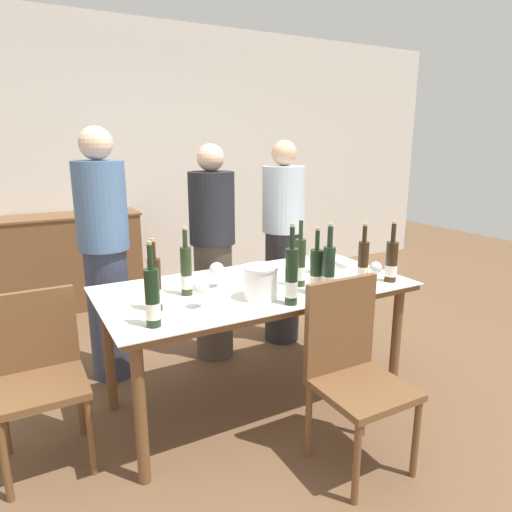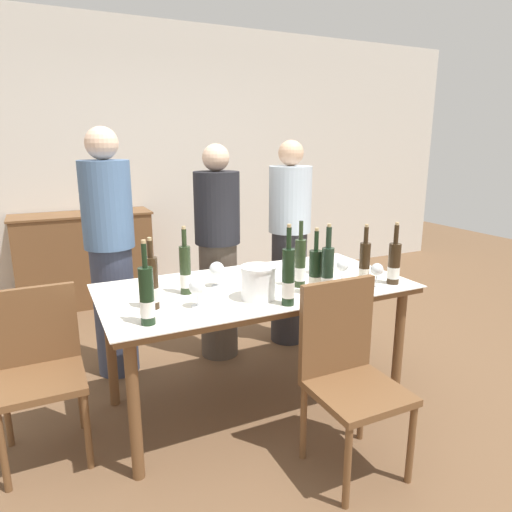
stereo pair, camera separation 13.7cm
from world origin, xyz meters
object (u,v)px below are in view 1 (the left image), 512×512
Objects in this scene: wine_bottle_3 at (329,272)px; wine_bottle_7 at (363,264)px; wine_bottle_0 at (300,264)px; person_guest_right at (283,244)px; wine_bottle_4 at (155,286)px; wine_bottle_5 at (152,299)px; sideboard_cabinet at (72,261)px; wine_bottle_8 at (391,262)px; wine_glass_1 at (376,269)px; person_host at (105,257)px; person_guest_left at (213,255)px; wine_bottle_1 at (186,272)px; chair_near_front at (352,363)px; wine_bottle_2 at (316,272)px; wine_glass_4 at (341,265)px; wine_bottle_6 at (291,278)px; wine_glass_0 at (314,257)px; wine_glass_3 at (200,288)px; wine_glass_2 at (217,270)px; chair_left_end at (38,367)px; ice_bucket at (261,281)px; dining_table at (256,297)px.

wine_bottle_7 is at bearing 14.20° from wine_bottle_3.
person_guest_right is (0.42, 0.87, -0.10)m from wine_bottle_0.
wine_bottle_4 is 0.92× the size of wine_bottle_5.
wine_bottle_8 reaches higher than sideboard_cabinet.
person_guest_right is (0.03, 1.08, -0.07)m from wine_glass_1.
person_host is at bearing 94.49° from wine_bottle_4.
person_guest_left is at bearing 117.69° from wine_bottle_7.
wine_bottle_1 is at bearing -146.73° from person_guest_right.
chair_near_front is at bearing -104.35° from wine_bottle_3.
wine_bottle_0 is at bearing 84.98° from chair_near_front.
wine_bottle_3 is at bearing -69.72° from sideboard_cabinet.
wine_bottle_8 is at bearing -16.89° from wine_bottle_1.
wine_glass_1 is at bearing -40.74° from person_host.
wine_bottle_5 is at bearing -109.49° from wine_bottle_4.
sideboard_cabinet is 3.46× the size of wine_bottle_2.
wine_glass_4 is (1.23, -2.56, 0.42)m from sideboard_cabinet.
wine_bottle_8 is at bearing -8.29° from wine_bottle_4.
wine_bottle_3 is 1.51m from person_host.
wine_bottle_3 is at bearing -109.54° from person_guest_right.
wine_bottle_6 reaches higher than chair_near_front.
wine_bottle_1 is at bearing -178.33° from wine_glass_0.
wine_glass_4 is at bearing -86.40° from wine_glass_0.
wine_glass_3 is 1.04m from person_guest_left.
wine_bottle_2 is at bearing -39.16° from wine_glass_2.
wine_bottle_0 is at bearing -25.95° from wine_glass_2.
chair_left_end is at bearing 170.76° from wine_glass_4.
wine_bottle_2 is 2.51× the size of wine_glass_4.
wine_bottle_2 is 0.93× the size of wine_bottle_5.
person_guest_right is at bearing 71.61° from chair_near_front.
wine_bottle_7 is at bearing -63.48° from sideboard_cabinet.
wine_glass_3 is at bearing 22.94° from wine_bottle_5.
person_guest_left is at bearing 51.34° from wine_bottle_4.
wine_bottle_2 is at bearing -10.71° from wine_bottle_4.
wine_bottle_7 reaches higher than chair_near_front.
wine_bottle_5 is at bearing 179.64° from wine_bottle_8.
wine_bottle_2 reaches higher than chair_near_front.
wine_bottle_2 is at bearing -11.47° from ice_bucket.
wine_bottle_2 is 0.89m from wine_bottle_4.
wine_bottle_6 is at bearing -171.21° from wine_bottle_7.
wine_glass_1 reaches higher than dining_table.
chair_near_front is (0.88, -0.37, -0.37)m from wine_bottle_5.
dining_table is 0.29m from ice_bucket.
wine_bottle_5 reaches higher than chair_near_front.
person_guest_right reaches higher than wine_bottle_2.
wine_glass_3 is at bearing -179.88° from wine_glass_4.
person_guest_left is 0.61m from person_guest_right.
wine_bottle_8 is 2.49× the size of wine_glass_4.
wine_bottle_4 is (-0.55, 0.10, 0.03)m from ice_bucket.
wine_glass_3 is at bearing -19.51° from wine_bottle_4.
wine_bottle_0 reaches higher than wine_glass_2.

